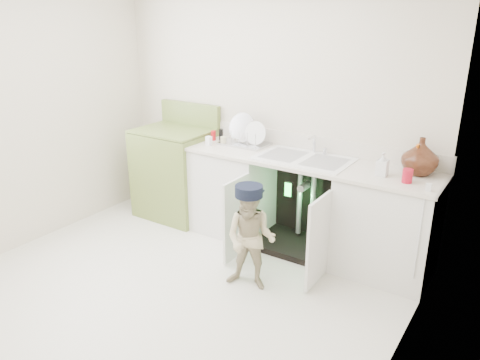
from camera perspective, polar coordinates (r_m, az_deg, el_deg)
name	(u,v)px	position (r m, az deg, el deg)	size (l,w,h in m)	color
ground	(175,287)	(4.02, -7.94, -12.84)	(3.50, 3.50, 0.00)	beige
room_shell	(167,142)	(3.51, -8.90, 4.62)	(6.00, 5.50, 1.26)	beige
counter_run	(304,203)	(4.42, 7.87, -2.78)	(2.44, 1.02, 1.21)	white
avocado_stove	(176,171)	(5.19, -7.80, 1.05)	(0.78, 0.65, 1.22)	olive
repair_worker	(251,237)	(3.78, 1.32, -7.00)	(0.49, 0.71, 0.89)	#C5B78D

